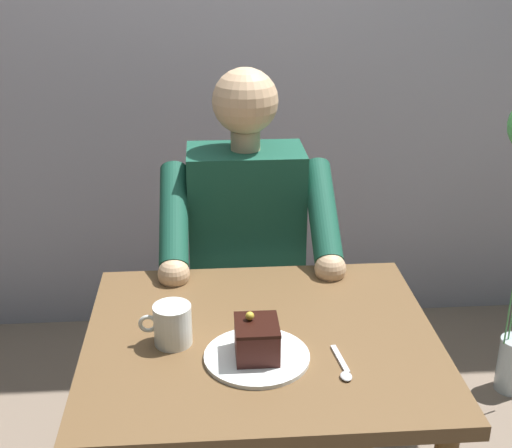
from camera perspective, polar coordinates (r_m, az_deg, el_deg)
dining_table at (r=1.76m, az=0.44°, el=-11.97°), size 0.85×0.74×0.74m
chair at (r=2.42m, az=-0.93°, el=-4.88°), size 0.42×0.42×0.92m
seated_person at (r=2.19m, az=-0.69°, el=-3.41°), size 0.53×0.58×1.27m
dessert_plate at (r=1.62m, az=0.07°, el=-10.80°), size 0.24×0.24×0.01m
cake_slice at (r=1.59m, az=0.06°, el=-9.39°), size 0.10×0.11×0.10m
coffee_cup at (r=1.66m, az=-6.88°, el=-8.12°), size 0.12×0.09×0.10m
dessert_spoon at (r=1.59m, az=7.15°, el=-11.62°), size 0.03×0.14×0.01m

